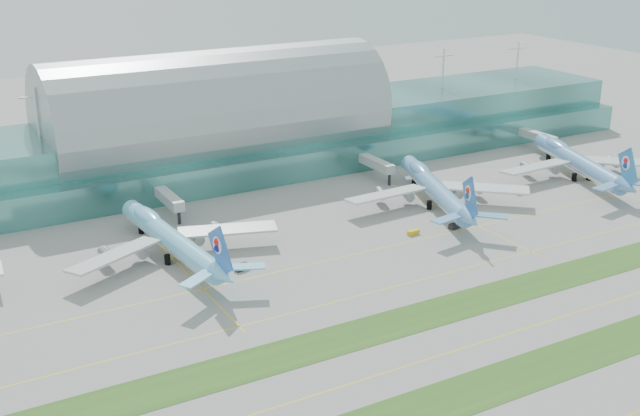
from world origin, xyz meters
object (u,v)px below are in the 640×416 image
terminal (218,132)px  airliner_d (577,161)px  airliner_b (170,237)px  airliner_c (434,187)px

terminal → airliner_d: terminal is taller
terminal → airliner_d: (106.09, -68.53, -8.30)m
airliner_b → airliner_c: bearing=-4.9°
terminal → airliner_c: (45.23, -66.96, -8.43)m
terminal → airliner_d: bearing=-32.9°
terminal → airliner_b: (-41.58, -66.15, -8.48)m
airliner_b → airliner_d: 147.69m
terminal → airliner_c: 81.24m
airliner_c → airliner_d: size_ratio=0.98×
airliner_b → airliner_c: size_ratio=1.02×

